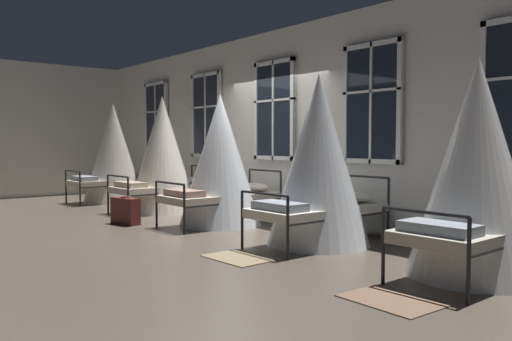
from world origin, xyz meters
name	(u,v)px	position (x,y,z in m)	size (l,w,h in m)	color
ground	(230,224)	(0.00, 0.00, 0.00)	(24.48, 24.48, 0.00)	brown
back_wall_with_windows	(278,125)	(0.00, 1.07, 1.67)	(13.24, 0.10, 3.34)	silver
window_bank	(273,160)	(0.00, 0.95, 1.04)	(9.62, 0.10, 2.73)	black
cot_first	(114,154)	(-4.33, -0.11, 1.09)	(1.37, 1.94, 2.25)	black
cot_second	(163,156)	(-2.12, -0.08, 1.10)	(1.37, 1.95, 2.27)	black
cot_third	(220,162)	(-0.04, -0.17, 1.04)	(1.37, 1.94, 2.16)	black
cot_fourth	(319,162)	(2.15, -0.14, 1.09)	(1.37, 1.94, 2.26)	black
cot_fifth	(477,171)	(4.32, -0.12, 1.07)	(1.37, 1.96, 2.20)	black
rug_fourth	(239,258)	(2.15, -1.46, 0.01)	(0.80, 0.56, 0.01)	#8E7A5B
rug_fifth	(391,300)	(4.29, -1.46, 0.01)	(0.80, 0.56, 0.01)	brown
suitcase_dark	(125,211)	(-1.08, -1.37, 0.22)	(0.59, 0.31, 0.47)	#5B231E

